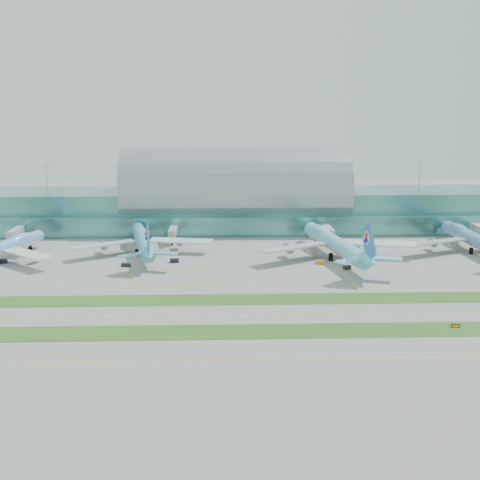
{
  "coord_description": "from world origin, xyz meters",
  "views": [
    {
      "loc": [
        -8.32,
        -191.48,
        62.83
      ],
      "look_at": [
        0.0,
        55.0,
        9.0
      ],
      "focal_mm": 45.0,
      "sensor_mm": 36.0,
      "label": 1
    }
  ],
  "objects_px": {
    "airliner_b": "(142,240)",
    "airliner_c": "(335,242)",
    "airliner_d": "(474,238)",
    "taxiway_sign_east": "(456,326)",
    "terminal": "(235,201)"
  },
  "relations": [
    {
      "from": "airliner_d",
      "to": "terminal",
      "type": "bearing_deg",
      "value": 147.81
    },
    {
      "from": "airliner_b",
      "to": "airliner_c",
      "type": "height_order",
      "value": "airliner_c"
    },
    {
      "from": "airliner_d",
      "to": "airliner_c",
      "type": "bearing_deg",
      "value": -174.44
    },
    {
      "from": "terminal",
      "to": "airliner_b",
      "type": "relative_size",
      "value": 4.85
    },
    {
      "from": "airliner_d",
      "to": "taxiway_sign_east",
      "type": "bearing_deg",
      "value": -117.45
    },
    {
      "from": "taxiway_sign_east",
      "to": "airliner_c",
      "type": "bearing_deg",
      "value": 114.52
    },
    {
      "from": "airliner_c",
      "to": "airliner_d",
      "type": "relative_size",
      "value": 1.11
    },
    {
      "from": "airliner_b",
      "to": "airliner_d",
      "type": "relative_size",
      "value": 0.97
    },
    {
      "from": "terminal",
      "to": "airliner_b",
      "type": "distance_m",
      "value": 73.11
    },
    {
      "from": "airliner_d",
      "to": "taxiway_sign_east",
      "type": "xyz_separation_m",
      "value": [
        -44.67,
        -94.45,
        -5.61
      ]
    },
    {
      "from": "airliner_c",
      "to": "taxiway_sign_east",
      "type": "bearing_deg",
      "value": -86.46
    },
    {
      "from": "airliner_b",
      "to": "taxiway_sign_east",
      "type": "height_order",
      "value": "airliner_b"
    },
    {
      "from": "airliner_b",
      "to": "airliner_c",
      "type": "xyz_separation_m",
      "value": [
        83.66,
        -11.04,
        0.83
      ]
    },
    {
      "from": "terminal",
      "to": "taxiway_sign_east",
      "type": "relative_size",
      "value": 133.47
    },
    {
      "from": "terminal",
      "to": "airliner_d",
      "type": "xyz_separation_m",
      "value": [
        105.42,
        -60.98,
        -8.08
      ]
    }
  ]
}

